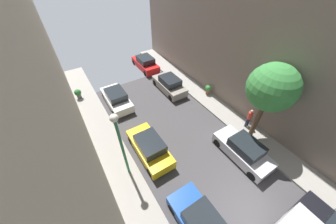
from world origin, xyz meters
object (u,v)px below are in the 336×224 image
(parked_car_right_2, at_px, (243,150))
(pedestrian, at_px, (249,118))
(street_tree_1, at_px, (272,88))
(potted_plant_3, at_px, (208,89))
(parked_car_right_4, at_px, (145,63))
(parked_car_left_4, at_px, (150,147))
(parked_car_left_5, at_px, (116,98))
(lamp_post, at_px, (120,138))
(parked_car_right_3, at_px, (169,85))
(potted_plant_2, at_px, (78,93))

(parked_car_right_2, relative_size, pedestrian, 2.44)
(street_tree_1, bearing_deg, potted_plant_3, 82.54)
(potted_plant_3, bearing_deg, parked_car_right_4, 109.21)
(parked_car_left_4, bearing_deg, parked_car_right_4, 64.39)
(parked_car_right_2, bearing_deg, parked_car_right_4, 90.00)
(parked_car_left_5, height_order, street_tree_1, street_tree_1)
(street_tree_1, xyz_separation_m, lamp_post, (-9.35, 2.24, -1.08))
(street_tree_1, bearing_deg, parked_car_right_3, 103.31)
(parked_car_left_5, bearing_deg, pedestrian, -46.76)
(parked_car_left_5, bearing_deg, street_tree_1, -51.52)
(parked_car_right_2, height_order, potted_plant_2, parked_car_right_2)
(parked_car_right_3, distance_m, potted_plant_3, 3.92)
(lamp_post, bearing_deg, parked_car_right_3, 41.31)
(parked_car_right_2, height_order, parked_car_right_4, same)
(parked_car_right_3, relative_size, lamp_post, 0.82)
(potted_plant_2, bearing_deg, potted_plant_3, -29.17)
(lamp_post, bearing_deg, parked_car_left_4, 16.11)
(parked_car_right_4, bearing_deg, parked_car_left_4, -115.61)
(parked_car_right_2, height_order, lamp_post, lamp_post)
(parked_car_right_3, bearing_deg, parked_car_left_5, 172.47)
(parked_car_right_2, bearing_deg, potted_plant_3, 67.55)
(parked_car_left_5, relative_size, parked_car_right_2, 1.00)
(street_tree_1, height_order, potted_plant_2, street_tree_1)
(potted_plant_3, bearing_deg, lamp_post, -159.91)
(lamp_post, bearing_deg, potted_plant_3, 20.09)
(parked_car_right_2, xyz_separation_m, pedestrian, (2.60, 1.75, 0.35))
(potted_plant_3, bearing_deg, parked_car_left_5, 157.39)
(potted_plant_2, height_order, potted_plant_3, same)
(parked_car_left_5, relative_size, pedestrian, 2.44)
(parked_car_left_4, bearing_deg, potted_plant_3, 20.98)
(street_tree_1, bearing_deg, parked_car_right_4, 98.29)
(parked_car_right_3, bearing_deg, street_tree_1, -76.69)
(parked_car_right_3, relative_size, potted_plant_2, 4.37)
(pedestrian, xyz_separation_m, potted_plant_3, (0.22, 5.09, -0.36))
(pedestrian, bearing_deg, parked_car_right_2, -146.12)
(parked_car_right_3, bearing_deg, pedestrian, -71.53)
(parked_car_right_4, distance_m, street_tree_1, 14.74)
(parked_car_left_5, bearing_deg, potted_plant_2, 135.99)
(parked_car_right_4, height_order, potted_plant_3, parked_car_right_4)
(street_tree_1, bearing_deg, parked_car_left_4, 159.47)
(parked_car_left_5, xyz_separation_m, lamp_post, (-1.90, -7.13, 2.85))
(parked_car_left_5, relative_size, potted_plant_2, 4.37)
(parked_car_left_4, height_order, parked_car_right_3, same)
(parked_car_left_4, xyz_separation_m, parked_car_right_3, (5.40, 5.87, 0.00))
(parked_car_left_4, bearing_deg, pedestrian, -13.57)
(parked_car_left_5, distance_m, potted_plant_3, 8.91)
(parked_car_left_4, distance_m, street_tree_1, 8.87)
(parked_car_left_5, bearing_deg, parked_car_right_2, -62.25)
(parked_car_left_5, bearing_deg, parked_car_right_4, 40.94)
(parked_car_left_5, height_order, parked_car_right_4, same)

